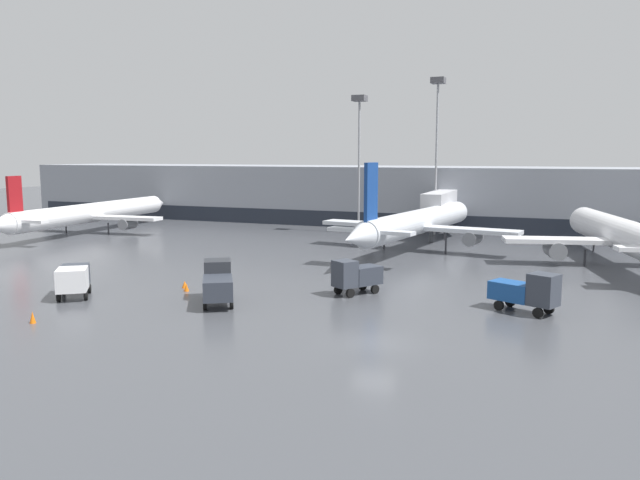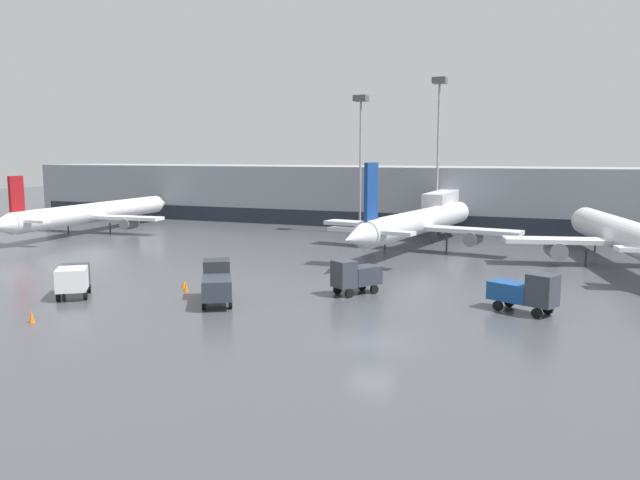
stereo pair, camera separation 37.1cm
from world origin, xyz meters
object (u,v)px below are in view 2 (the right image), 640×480
Objects in this scene: parked_jet_0 at (92,213)px; traffic_cone_2 at (349,283)px; traffic_cone_0 at (32,317)px; traffic_cone_1 at (186,287)px; traffic_cone_3 at (184,284)px; apron_light_mast_0 at (361,125)px; service_truck_0 at (73,278)px; apron_light_mast_2 at (439,114)px; parked_jet_2 at (624,236)px; parked_jet_1 at (417,223)px; service_truck_1 at (355,275)px; service_truck_3 at (526,291)px; service_truck_2 at (217,282)px.

parked_jet_0 reaches higher than traffic_cone_2.
parked_jet_0 is 48.81m from traffic_cone_0.
traffic_cone_3 is at bearing 129.61° from traffic_cone_1.
apron_light_mast_0 is (-10.44, 34.38, 14.46)m from traffic_cone_2.
service_truck_0 is 21.59m from traffic_cone_2.
traffic_cone_0 is at bearing -130.52° from traffic_cone_2.
traffic_cone_2 is 0.03× the size of apron_light_mast_2.
apron_light_mast_2 is at bearing 37.28° from parked_jet_2.
traffic_cone_1 is (-12.28, -27.72, -2.88)m from parked_jet_1.
service_truck_1 reaches higher than traffic_cone_3.
service_truck_3 reaches higher than traffic_cone_1.
traffic_cone_1 is at bearing -89.40° from service_truck_0.
service_truck_3 reaches higher than service_truck_0.
traffic_cone_2 is at bearing -94.51° from service_truck_0.
parked_jet_0 is at bearing 155.45° from traffic_cone_2.
parked_jet_1 is 28.33m from service_truck_3.
service_truck_1 is 2.89m from traffic_cone_2.
service_truck_0 is 0.77× the size of service_truck_2.
apron_light_mast_0 reaches higher than traffic_cone_2.
traffic_cone_2 is (-1.30, 2.30, -1.17)m from service_truck_1.
service_truck_3 is at bearing 6.30° from traffic_cone_1.
service_truck_3 is at bearing -112.62° from service_truck_0.
apron_light_mast_2 is at bearing 134.27° from service_truck_3.
apron_light_mast_0 reaches higher than traffic_cone_0.
traffic_cone_2 is (-14.11, 3.47, -1.19)m from service_truck_3.
traffic_cone_0 is 12.42m from traffic_cone_1.
parked_jet_0 is 41.76m from traffic_cone_3.
apron_light_mast_0 is (7.89, 45.73, 13.29)m from service_truck_0.
service_truck_1 is at bearing 43.29° from traffic_cone_0.
service_truck_2 is at bearing 120.34° from parked_jet_2.
traffic_cone_2 is at bearing 28.53° from traffic_cone_1.
parked_jet_1 is 37.92m from service_truck_0.
service_truck_3 is (32.44, 7.89, 0.02)m from service_truck_0.
traffic_cone_3 is (5.88, 6.06, -1.21)m from service_truck_0.
service_truck_1 is 40.74m from apron_light_mast_0.
traffic_cone_1 is (-4.45, 2.57, -1.26)m from service_truck_2.
apron_light_mast_0 reaches higher than parked_jet_2.
service_truck_2 is 5.29m from traffic_cone_1.
apron_light_mast_2 reaches higher than service_truck_1.
service_truck_1 is 6.30× the size of traffic_cone_2.
service_truck_2 is (-7.84, -30.29, -1.62)m from parked_jet_1.
parked_jet_2 is at bearing 45.03° from traffic_cone_0.
apron_light_mast_2 is (-1.59, 39.09, 14.76)m from service_truck_1.
traffic_cone_3 is at bearing -132.92° from parked_jet_0.
service_truck_2 is at bearing -34.17° from traffic_cone_3.
service_truck_0 is (-19.01, -32.77, -1.71)m from parked_jet_1.
parked_jet_2 is (20.98, -2.35, -0.22)m from parked_jet_1.
apron_light_mast_2 is (11.32, 43.10, 15.94)m from traffic_cone_1.
parked_jet_0 reaches higher than traffic_cone_0.
apron_light_mast_2 reaches higher than traffic_cone_3.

